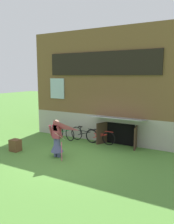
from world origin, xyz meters
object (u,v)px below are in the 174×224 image
(kite, at_px, (54,131))
(wooden_crate, at_px, (15,145))
(person, at_px, (57,141))
(bicycle_black, at_px, (84,134))
(bicycle_red, at_px, (100,137))
(bicycle_green, at_px, (64,132))

(kite, bearing_deg, wooden_crate, 173.20)
(person, xyz_separation_m, kite, (0.33, -0.60, 0.59))
(wooden_crate, bearing_deg, bicycle_black, 56.37)
(kite, distance_m, bicycle_black, 3.28)
(bicycle_red, distance_m, bicycle_green, 2.04)
(bicycle_green, bearing_deg, wooden_crate, -86.58)
(person, relative_size, bicycle_black, 0.95)
(person, xyz_separation_m, bicycle_red, (0.73, 2.51, -0.31))
(person, distance_m, wooden_crate, 2.13)
(bicycle_red, xyz_separation_m, bicycle_black, (-0.91, 0.01, 0.02))
(wooden_crate, bearing_deg, bicycle_red, 45.35)
(bicycle_black, bearing_deg, wooden_crate, -118.29)
(bicycle_green, bearing_deg, bicycle_red, 23.29)
(bicycle_black, distance_m, wooden_crate, 3.41)
(bicycle_black, distance_m, bicycle_green, 1.13)
(kite, distance_m, bicycle_green, 3.50)
(bicycle_black, xyz_separation_m, wooden_crate, (-1.89, -2.84, -0.11))
(kite, distance_m, wooden_crate, 2.60)
(bicycle_red, height_order, bicycle_green, bicycle_green)
(bicycle_black, height_order, bicycle_green, bicycle_green)
(bicycle_green, relative_size, wooden_crate, 3.05)
(kite, height_order, wooden_crate, kite)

